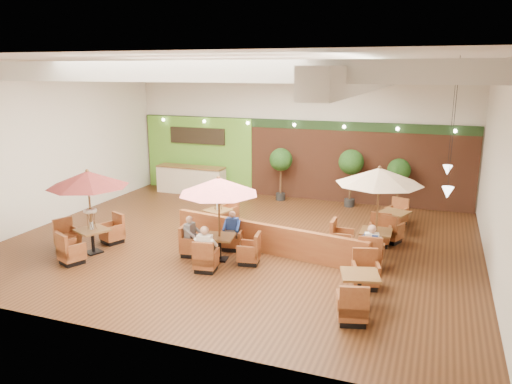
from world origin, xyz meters
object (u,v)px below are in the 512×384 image
at_px(diner_3, 371,242).
at_px(diner_4, 371,242).
at_px(service_counter, 191,180).
at_px(topiary_0, 281,162).
at_px(diner_1, 232,226).
at_px(table_3, 218,215).
at_px(table_1, 219,203).
at_px(diner_2, 191,231).
at_px(booth_divider, 266,238).
at_px(table_2, 376,192).
at_px(table_0, 87,193).
at_px(table_5, 394,223).
at_px(topiary_2, 399,172).
at_px(diner_0, 205,244).
at_px(table_4, 359,289).
at_px(topiary_1, 351,164).

distance_m(diner_3, diner_4, 0.00).
height_order(service_counter, topiary_0, topiary_0).
bearing_deg(diner_1, table_3, -60.56).
xyz_separation_m(service_counter, topiary_0, (3.98, 0.20, 1.01)).
bearing_deg(table_1, diner_2, 171.00).
bearing_deg(diner_3, booth_divider, -179.76).
bearing_deg(diner_1, table_2, -173.88).
bearing_deg(table_0, table_2, 41.86).
height_order(topiary_0, diner_1, topiary_0).
xyz_separation_m(table_1, diner_3, (4.04, 0.84, -0.92)).
distance_m(diner_1, diner_2, 1.24).
height_order(service_counter, table_5, service_counter).
bearing_deg(topiary_2, table_2, -92.28).
height_order(table_5, diner_3, diner_3).
relative_size(booth_divider, diner_0, 7.77).
relative_size(booth_divider, diner_2, 8.66).
relative_size(diner_0, diner_1, 1.13).
bearing_deg(booth_divider, table_5, 53.37).
bearing_deg(table_0, table_4, 18.96).
distance_m(table_4, diner_2, 5.18).
distance_m(table_2, diner_2, 5.31).
bearing_deg(diner_0, booth_divider, 53.55).
bearing_deg(table_0, topiary_2, 67.46).
distance_m(table_5, diner_1, 5.42).
bearing_deg(table_1, topiary_2, 49.77).
distance_m(table_0, table_4, 7.99).
bearing_deg(table_5, topiary_2, 114.26).
xyz_separation_m(table_3, table_5, (5.54, 1.59, -0.14)).
relative_size(booth_divider, topiary_2, 3.11).
xyz_separation_m(booth_divider, table_0, (-4.76, -1.76, 1.35)).
distance_m(topiary_0, topiary_1, 2.82).
relative_size(topiary_1, diner_1, 3.16).
bearing_deg(diner_1, topiary_1, -118.72).
bearing_deg(table_2, table_0, -162.72).
relative_size(service_counter, table_3, 1.25).
xyz_separation_m(table_2, table_4, (0.12, -3.19, -1.54)).
bearing_deg(table_1, table_4, -27.65).
distance_m(topiary_1, diner_3, 6.34).
bearing_deg(table_4, topiary_0, 102.95).
bearing_deg(diner_4, service_counter, 136.35).
distance_m(service_counter, topiary_0, 4.11).
relative_size(table_1, topiary_0, 1.13).
bearing_deg(diner_4, diner_3, 5.13).
height_order(table_2, diner_3, table_2).
xyz_separation_m(service_counter, table_1, (4.40, -6.70, 1.08)).
height_order(table_3, topiary_2, topiary_2).
bearing_deg(table_0, table_5, 54.50).
distance_m(booth_divider, table_1, 1.87).
bearing_deg(topiary_1, booth_divider, -103.17).
relative_size(booth_divider, table_4, 2.38).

